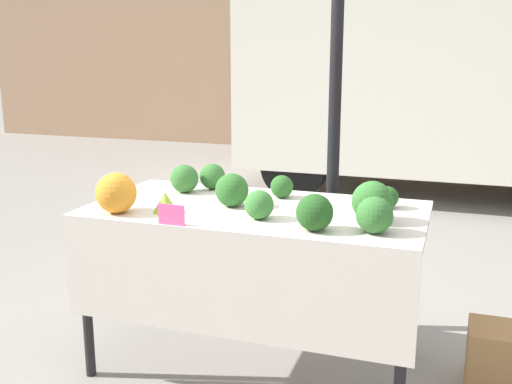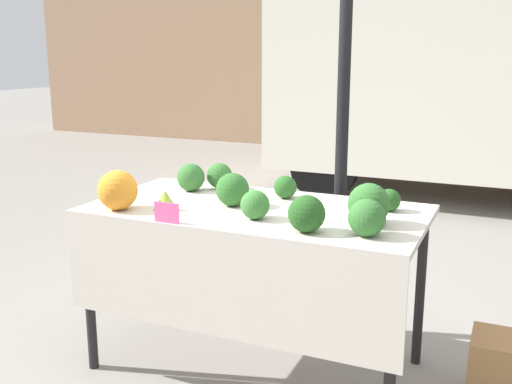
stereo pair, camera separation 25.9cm
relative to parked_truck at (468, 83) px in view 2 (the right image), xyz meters
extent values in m
plane|color=gray|center=(-0.59, -4.49, -1.29)|extent=(40.00, 40.00, 0.00)
cylinder|color=black|center=(-0.33, -3.91, -0.09)|extent=(0.07, 0.07, 2.40)
cube|color=silver|center=(-0.55, 0.00, 0.10)|extent=(3.06, 1.97, 2.10)
cylinder|color=black|center=(-1.39, -0.80, -0.92)|extent=(0.75, 0.22, 0.75)
cylinder|color=black|center=(-1.39, 0.80, -0.92)|extent=(0.75, 0.22, 0.75)
cube|color=beige|center=(-0.59, -4.49, -0.44)|extent=(1.67, 0.86, 0.03)
cube|color=beige|center=(-0.59, -4.92, -0.69)|extent=(1.67, 0.01, 0.48)
cylinder|color=black|center=(-1.36, -4.86, -0.87)|extent=(0.05, 0.05, 0.84)
cylinder|color=black|center=(0.18, -4.86, -0.87)|extent=(0.05, 0.05, 0.84)
cylinder|color=black|center=(-1.36, -4.12, -0.87)|extent=(0.05, 0.05, 0.84)
cylinder|color=black|center=(0.18, -4.12, -0.87)|extent=(0.05, 0.05, 0.84)
sphere|color=orange|center=(-1.20, -4.80, -0.33)|extent=(0.20, 0.20, 0.20)
cone|color=#93B238|center=(-0.98, -4.72, -0.37)|extent=(0.12, 0.12, 0.10)
sphere|color=#23511E|center=(-0.22, -4.79, -0.34)|extent=(0.16, 0.16, 0.16)
sphere|color=#2D6628|center=(-0.71, -4.51, -0.34)|extent=(0.17, 0.17, 0.17)
sphere|color=#336B2D|center=(-0.96, -4.17, -0.35)|extent=(0.15, 0.15, 0.15)
sphere|color=#336B2D|center=(-1.07, -4.30, -0.35)|extent=(0.16, 0.16, 0.16)
sphere|color=#23511E|center=(0.03, -4.29, -0.37)|extent=(0.11, 0.11, 0.11)
sphere|color=#285B23|center=(-0.53, -4.25, -0.36)|extent=(0.12, 0.12, 0.12)
sphere|color=#387533|center=(-0.51, -4.69, -0.35)|extent=(0.14, 0.14, 0.14)
sphere|color=#336B2D|center=(-0.01, -4.56, -0.33)|extent=(0.19, 0.19, 0.19)
sphere|color=#336B2D|center=(0.03, -4.74, -0.34)|extent=(0.16, 0.16, 0.16)
cube|color=#F45B9E|center=(-0.85, -4.91, -0.38)|extent=(0.13, 0.01, 0.10)
camera|label=1|loc=(0.34, -7.23, 0.33)|focal=42.00mm
camera|label=2|loc=(0.58, -7.14, 0.33)|focal=42.00mm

